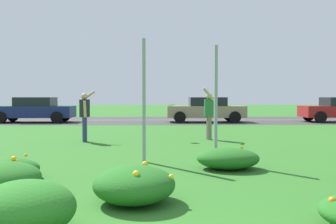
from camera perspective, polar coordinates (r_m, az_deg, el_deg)
The scene contains 15 objects.
ground_plane at distance 13.66m, azimuth -7.02°, elevation -3.94°, with size 120.00×120.00×0.00m, color #2D6B23.
highway_strip at distance 24.42m, azimuth -4.48°, elevation -1.21°, with size 120.00×8.52×0.01m, color #38383A.
highway_center_stripe at distance 24.42m, azimuth -4.48°, elevation -1.20°, with size 120.00×0.16×0.00m, color yellow.
daylily_clump_front_right at distance 5.42m, azimuth -5.01°, elevation -10.63°, with size 1.14×1.22×0.52m.
daylily_clump_mid_left at distance 7.52m, azimuth -21.90°, elevation -7.75°, with size 0.93×0.82×0.39m.
daylily_clump_front_left at distance 6.37m, azimuth -23.41°, elevation -8.98°, with size 1.16×1.19×0.52m.
daylily_clump_front_center at distance 7.97m, azimuth 8.87°, elevation -6.79°, with size 1.27×1.10×0.43m.
daylily_clump_mid_center at distance 4.42m, azimuth -20.34°, elevation -13.22°, with size 1.05×1.03×0.59m.
sign_post_near_path at distance 8.63m, azimuth -3.56°, elevation 1.69°, with size 0.07×0.10×2.76m.
sign_post_by_roadside at distance 8.69m, azimuth 7.07°, elevation 1.20°, with size 0.07×0.10×2.62m.
person_thrower_dark_shirt at distance 12.85m, azimuth -12.21°, elevation -0.09°, with size 0.51×0.53×1.68m.
person_catcher_green_shirt at distance 13.29m, azimuth 6.07°, elevation 0.05°, with size 0.43×0.52×1.79m.
frisbee_white at distance 12.96m, azimuth 0.52°, elevation 1.03°, with size 0.27×0.26×0.14m.
car_tan_center_left at distance 22.60m, azimuth 5.64°, elevation 0.38°, with size 4.50×2.00×1.45m.
car_navy_center_right at distance 23.57m, azimuth -19.16°, elevation 0.34°, with size 4.50×2.00×1.45m.
Camera 1 is at (1.36, -2.69, 1.46)m, focal length 41.22 mm.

